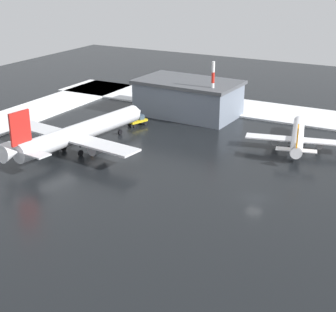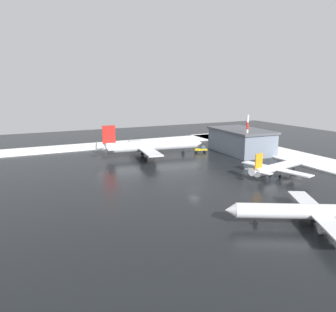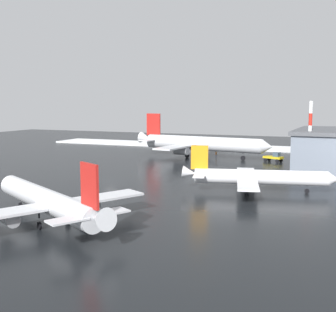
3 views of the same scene
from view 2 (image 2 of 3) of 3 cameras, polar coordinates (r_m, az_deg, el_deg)
The scene contains 11 objects.
ground_plane at distance 80.17m, azimuth 4.63°, elevation -5.75°, with size 240.00×240.00×0.00m, color black.
snow_bank_far at distance 113.05m, azimuth 27.13°, elevation -1.65°, with size 152.00×16.00×0.43m, color white.
snow_bank_right at distance 140.43m, azimuth -9.23°, elevation 2.01°, with size 14.00×116.00×0.43m, color white.
airplane_far_rear at distance 115.31m, azimuth -3.12°, elevation 1.77°, with size 32.41×38.91×11.56m.
airplane_foreground_jet at distance 63.70m, azimuth 23.29°, elevation -8.88°, with size 22.54×26.41×8.54m.
airplane_distant_tail at distance 95.96m, azimuth 18.69°, elevation -1.82°, with size 21.01×25.06×7.52m.
pushback_tug at distance 123.31m, azimuth 5.82°, elevation 1.21°, with size 3.61×5.07×2.50m.
ground_crew_beside_wing at distance 118.62m, azimuth -1.34°, elevation 0.68°, with size 0.36×0.36×1.71m.
ground_crew_mid_apron at distance 113.68m, azimuth -2.41°, elevation 0.16°, with size 0.36×0.36×1.71m.
antenna_mast at distance 115.56m, azimuth 13.58°, elevation 3.29°, with size 0.70×0.70×14.90m.
cargo_hangar at distance 125.05m, azimuth 12.60°, elevation 2.60°, with size 25.65×16.10×8.80m.
Camera 2 is at (-65.78, 38.64, 24.64)m, focal length 35.00 mm.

